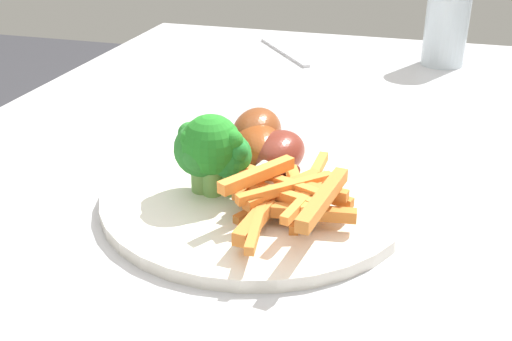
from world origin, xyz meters
TOP-DOWN VIEW (x-y plane):
  - dining_table at (0.00, 0.00)m, footprint 1.30×0.76m
  - dinner_plate at (-0.04, -0.02)m, footprint 0.29×0.29m
  - broccoli_floret_front at (-0.05, 0.02)m, footprint 0.06×0.06m
  - broccoli_floret_middle at (-0.05, 0.00)m, footprint 0.05×0.05m
  - broccoli_floret_back at (-0.06, 0.02)m, footprint 0.06×0.06m
  - carrot_fries_pile at (-0.08, -0.06)m, footprint 0.18×0.13m
  - chicken_drumstick_near at (0.03, -0.00)m, footprint 0.12×0.05m
  - chicken_drumstick_far at (0.00, -0.03)m, footprint 0.11×0.06m
  - chicken_drumstick_extra at (0.01, -0.01)m, footprint 0.14×0.09m
  - fork at (0.49, 0.08)m, footprint 0.16×0.12m
  - water_glass at (0.49, -0.18)m, footprint 0.07×0.07m

SIDE VIEW (x-z plane):
  - dining_table at x=0.00m, z-range 0.26..0.98m
  - fork at x=0.49m, z-range 0.72..0.72m
  - dinner_plate at x=-0.04m, z-range 0.72..0.73m
  - chicken_drumstick_far at x=0.00m, z-range 0.73..0.77m
  - chicken_drumstick_extra at x=0.01m, z-range 0.73..0.77m
  - carrot_fries_pile at x=-0.08m, z-range 0.73..0.77m
  - chicken_drumstick_near at x=0.03m, z-range 0.73..0.78m
  - broccoli_floret_middle at x=-0.05m, z-range 0.74..0.80m
  - broccoli_floret_front at x=-0.05m, z-range 0.74..0.80m
  - broccoli_floret_back at x=-0.06m, z-range 0.74..0.82m
  - water_glass at x=0.49m, z-range 0.72..0.85m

